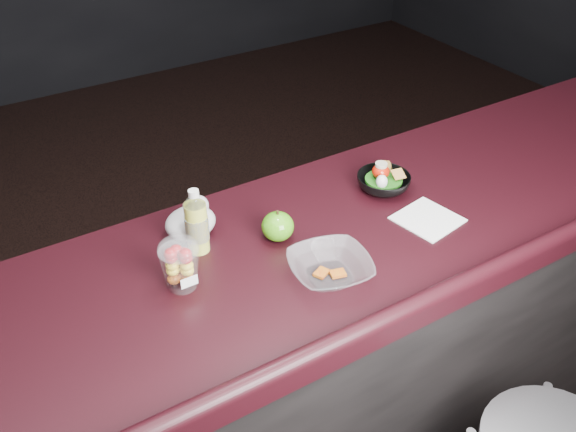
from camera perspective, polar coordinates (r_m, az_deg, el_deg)
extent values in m
cube|color=black|center=(2.07, 0.09, -14.58)|extent=(4.00, 0.65, 0.98)
cube|color=black|center=(1.72, 0.11, -3.52)|extent=(4.06, 0.71, 0.04)
cylinder|color=#CCD436|center=(1.68, -8.10, -1.03)|extent=(0.06, 0.06, 0.14)
cylinder|color=white|center=(1.68, -8.10, -1.03)|extent=(0.06, 0.06, 0.14)
cone|color=white|center=(1.63, -8.34, 1.38)|extent=(0.06, 0.06, 0.03)
cylinder|color=white|center=(1.62, -8.40, 2.00)|extent=(0.03, 0.03, 0.02)
cylinder|color=#072D99|center=(1.68, -8.10, -1.03)|extent=(0.06, 0.06, 0.07)
ellipsoid|color=white|center=(1.54, -9.74, -2.92)|extent=(0.10, 0.10, 0.06)
ellipsoid|color=#39880F|center=(1.72, -0.92, -0.93)|extent=(0.09, 0.09, 0.08)
cylinder|color=black|center=(1.70, -0.93, 0.28)|extent=(0.01, 0.01, 0.01)
ellipsoid|color=silver|center=(1.75, -8.66, -0.60)|extent=(0.14, 0.12, 0.08)
sphere|color=silver|center=(1.76, -8.00, 0.91)|extent=(0.06, 0.06, 0.06)
imported|color=black|center=(1.95, 8.48, 2.94)|extent=(0.18, 0.18, 0.05)
cylinder|color=#0F470C|center=(1.95, 8.50, 3.19)|extent=(0.11, 0.11, 0.01)
ellipsoid|color=#B41807|center=(1.94, 8.24, 3.95)|extent=(0.05, 0.05, 0.05)
cylinder|color=beige|center=(1.93, 8.30, 4.54)|extent=(0.04, 0.04, 0.01)
ellipsoid|color=white|center=(1.91, 8.33, 3.04)|extent=(0.03, 0.03, 0.04)
imported|color=silver|center=(1.61, 3.76, -4.64)|extent=(0.25, 0.25, 0.05)
cube|color=#990F0C|center=(1.62, 2.99, -5.06)|extent=(0.05, 0.04, 0.01)
cube|color=#990F0C|center=(1.62, 4.45, -5.11)|extent=(0.04, 0.04, 0.01)
cube|color=white|center=(1.86, 12.31, -0.27)|extent=(0.19, 0.19, 0.00)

